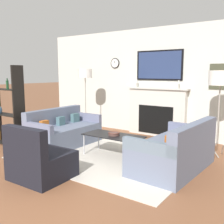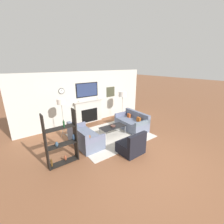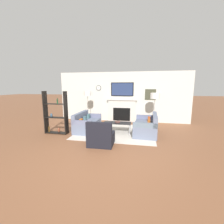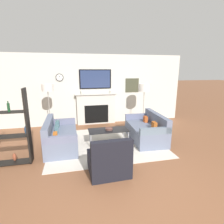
{
  "view_description": "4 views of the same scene",
  "coord_description": "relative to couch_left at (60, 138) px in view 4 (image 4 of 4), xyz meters",
  "views": [
    {
      "loc": [
        2.83,
        -1.67,
        1.59
      ],
      "look_at": [
        -0.13,
        2.53,
        0.81
      ],
      "focal_mm": 42.0,
      "sensor_mm": 36.0,
      "label": 1
    },
    {
      "loc": [
        -3.57,
        -2.55,
        3.05
      ],
      "look_at": [
        0.19,
        2.47,
        1.02
      ],
      "focal_mm": 24.0,
      "sensor_mm": 36.0,
      "label": 2
    },
    {
      "loc": [
        1.05,
        -3.77,
        1.92
      ],
      "look_at": [
        -0.25,
        2.78,
        0.78
      ],
      "focal_mm": 24.0,
      "sensor_mm": 36.0,
      "label": 3
    },
    {
      "loc": [
        -0.88,
        -2.43,
        2.12
      ],
      "look_at": [
        0.34,
        2.97,
        0.78
      ],
      "focal_mm": 28.0,
      "sensor_mm": 36.0,
      "label": 4
    }
  ],
  "objects": [
    {
      "name": "ground_plane",
      "position": [
        1.29,
        -2.32,
        -0.29
      ],
      "size": [
        60.0,
        60.0,
        0.0
      ],
      "primitive_type": "plane",
      "color": "brown"
    },
    {
      "name": "fireplace_wall",
      "position": [
        1.29,
        2.08,
        0.94
      ],
      "size": [
        7.16,
        0.28,
        2.7
      ],
      "color": "silver",
      "rests_on": "ground_plane"
    },
    {
      "name": "area_rug",
      "position": [
        1.29,
        0.0,
        -0.28
      ],
      "size": [
        3.19,
        2.62,
        0.01
      ],
      "color": "beige",
      "rests_on": "ground_plane"
    },
    {
      "name": "couch_left",
      "position": [
        0.0,
        0.0,
        0.0
      ],
      "size": [
        0.84,
        1.62,
        0.8
      ],
      "color": "slate",
      "rests_on": "ground_plane"
    },
    {
      "name": "couch_right",
      "position": [
        2.58,
        -0.0,
        0.01
      ],
      "size": [
        0.96,
        1.66,
        0.82
      ],
      "color": "slate",
      "rests_on": "ground_plane"
    },
    {
      "name": "armchair",
      "position": [
        1.07,
        -1.54,
        -0.02
      ],
      "size": [
        0.83,
        0.78,
        0.84
      ],
      "color": "black",
      "rests_on": "ground_plane"
    },
    {
      "name": "coffee_table",
      "position": [
        1.36,
        -0.04,
        0.11
      ],
      "size": [
        1.15,
        0.54,
        0.42
      ],
      "color": "black",
      "rests_on": "ground_plane"
    },
    {
      "name": "decorative_bowl",
      "position": [
        1.38,
        -0.04,
        0.16
      ],
      "size": [
        0.22,
        0.22,
        0.06
      ],
      "color": "brown",
      "rests_on": "coffee_table"
    },
    {
      "name": "floor_lamp_left",
      "position": [
        -0.37,
        1.18,
        1.25
      ],
      "size": [
        0.36,
        0.36,
        1.69
      ],
      "color": "#9E998E",
      "rests_on": "ground_plane"
    },
    {
      "name": "floor_lamp_right",
      "position": [
        2.95,
        1.18,
        1.18
      ],
      "size": [
        0.43,
        0.43,
        1.63
      ],
      "color": "#9E998E",
      "rests_on": "ground_plane"
    },
    {
      "name": "shelf_unit",
      "position": [
        -1.06,
        -0.66,
        0.5
      ],
      "size": [
        0.95,
        0.28,
        1.74
      ],
      "color": "black",
      "rests_on": "ground_plane"
    }
  ]
}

